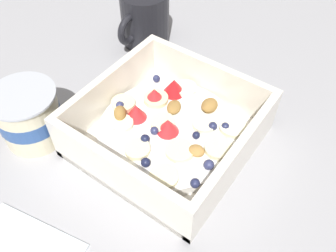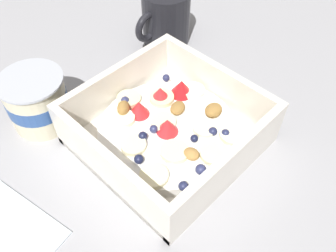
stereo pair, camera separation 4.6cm
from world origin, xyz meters
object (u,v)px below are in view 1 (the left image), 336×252
at_px(fruit_bowl, 168,129).
at_px(spoon, 193,67).
at_px(yogurt_cup, 29,115).
at_px(coffee_mug, 144,18).

height_order(fruit_bowl, spoon, fruit_bowl).
xyz_separation_m(spoon, yogurt_cup, (-0.24, 0.10, 0.03)).
relative_size(fruit_bowl, yogurt_cup, 2.43).
height_order(yogurt_cup, coffee_mug, coffee_mug).
bearing_deg(coffee_mug, fruit_bowl, -134.34).
distance_m(fruit_bowl, yogurt_cup, 0.18).
bearing_deg(fruit_bowl, yogurt_cup, 122.86).
height_order(fruit_bowl, yogurt_cup, yogurt_cup).
relative_size(spoon, yogurt_cup, 2.05).
bearing_deg(yogurt_cup, fruit_bowl, -57.14).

